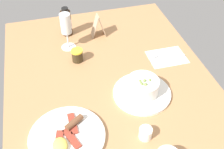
{
  "coord_description": "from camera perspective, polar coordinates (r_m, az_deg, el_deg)",
  "views": [
    {
      "loc": [
        -80.92,
        20.74,
        78.95
      ],
      "look_at": [
        -2.77,
        -0.4,
        4.73
      ],
      "focal_mm": 44.64,
      "sensor_mm": 36.0,
      "label": 1
    }
  ],
  "objects": [
    {
      "name": "ground_plane",
      "position": [
        1.16,
        -0.55,
        -1.41
      ],
      "size": [
        110.0,
        84.0,
        3.0
      ],
      "primitive_type": "cube",
      "color": "#B27F51"
    },
    {
      "name": "creamer_jug",
      "position": [
        0.95,
        6.93,
        -11.83
      ],
      "size": [
        5.16,
        4.62,
        4.82
      ],
      "color": "white",
      "rests_on": "ground_plane"
    },
    {
      "name": "wine_glass",
      "position": [
        1.27,
        -9.42,
        9.79
      ],
      "size": [
        6.79,
        6.79,
        17.56
      ],
      "color": "white",
      "rests_on": "ground_plane"
    },
    {
      "name": "porridge_bowl",
      "position": [
        1.07,
        6.23,
        -2.85
      ],
      "size": [
        22.46,
        22.46,
        8.03
      ],
      "color": "white",
      "rests_on": "ground_plane"
    },
    {
      "name": "sauce_bottle_brown",
      "position": [
        1.39,
        -9.31,
        10.43
      ],
      "size": [
        4.93,
        4.93,
        14.54
      ],
      "color": "#382314",
      "rests_on": "ground_plane"
    },
    {
      "name": "cutlery_setting",
      "position": [
        1.28,
        10.99,
        3.58
      ],
      "size": [
        12.8,
        16.96,
        0.9
      ],
      "color": "white",
      "rests_on": "ground_plane"
    },
    {
      "name": "breakfast_plate",
      "position": [
        0.96,
        -9.22,
        -12.47
      ],
      "size": [
        25.71,
        25.71,
        3.7
      ],
      "color": "white",
      "rests_on": "ground_plane"
    },
    {
      "name": "menu_card",
      "position": [
        1.36,
        -2.85,
        9.95
      ],
      "size": [
        4.74,
        7.0,
        11.35
      ],
      "color": "tan",
      "rests_on": "ground_plane"
    },
    {
      "name": "jam_jar",
      "position": [
        1.23,
        -7.13,
        3.92
      ],
      "size": [
        5.09,
        5.09,
        5.68
      ],
      "color": "#352A17",
      "rests_on": "ground_plane"
    }
  ]
}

